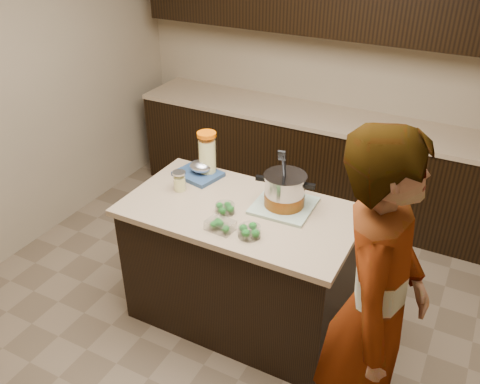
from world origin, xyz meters
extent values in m
plane|color=brown|center=(0.00, 0.00, 0.00)|extent=(4.00, 4.00, 0.00)
cube|color=tan|center=(0.00, 2.00, 1.35)|extent=(4.00, 0.04, 2.70)
cube|color=black|center=(0.00, 1.70, 0.43)|extent=(3.60, 0.60, 0.86)
cube|color=tan|center=(0.00, 1.70, 0.88)|extent=(3.60, 0.63, 0.04)
cube|color=black|center=(0.00, 0.00, 0.43)|extent=(1.40, 0.75, 0.86)
cube|color=tan|center=(0.00, 0.00, 0.88)|extent=(1.46, 0.81, 0.04)
cube|color=#547D5B|center=(0.23, 0.14, 0.91)|extent=(0.37, 0.37, 0.02)
cylinder|color=#B7B7BC|center=(0.23, 0.14, 1.02)|extent=(0.28, 0.28, 0.19)
cylinder|color=brown|center=(0.23, 0.14, 0.96)|extent=(0.29, 0.29, 0.08)
cylinder|color=#B7B7BC|center=(0.23, 0.14, 1.12)|extent=(0.31, 0.31, 0.01)
cube|color=black|center=(0.08, 0.12, 1.08)|extent=(0.07, 0.04, 0.03)
cube|color=black|center=(0.39, 0.17, 1.08)|extent=(0.07, 0.04, 0.03)
cylinder|color=black|center=(0.23, 0.12, 1.18)|extent=(0.04, 0.11, 0.24)
cylinder|color=#F1EC93|center=(-0.40, 0.28, 1.03)|extent=(0.14, 0.14, 0.26)
cylinder|color=white|center=(-0.40, 0.28, 1.05)|extent=(0.15, 0.15, 0.29)
cylinder|color=#E95F04|center=(-0.40, 0.28, 1.20)|extent=(0.16, 0.16, 0.02)
cylinder|color=#F1EC93|center=(-0.46, 0.02, 0.95)|extent=(0.09, 0.09, 0.09)
cylinder|color=white|center=(-0.46, 0.02, 0.96)|extent=(0.10, 0.10, 0.12)
cylinder|color=silver|center=(-0.46, 0.02, 1.03)|extent=(0.10, 0.10, 0.02)
cylinder|color=silver|center=(-0.06, -0.08, 0.93)|extent=(0.14, 0.14, 0.06)
cylinder|color=silver|center=(0.18, -0.24, 0.93)|extent=(0.17, 0.17, 0.06)
cube|color=silver|center=(0.00, -0.25, 0.93)|extent=(0.17, 0.13, 0.06)
cube|color=navy|center=(-0.45, 0.24, 0.91)|extent=(0.34, 0.30, 0.03)
ellipsoid|color=silver|center=(-0.43, 0.24, 0.97)|extent=(0.15, 0.12, 0.08)
imported|color=gray|center=(0.98, -0.54, 0.93)|extent=(0.50, 0.72, 1.86)
camera|label=1|loc=(1.24, -2.36, 2.60)|focal=38.00mm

